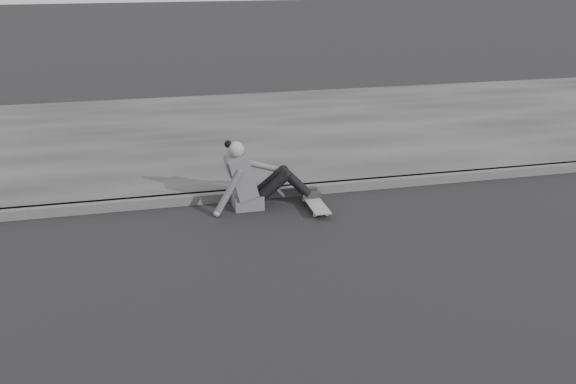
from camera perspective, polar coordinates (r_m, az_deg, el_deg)
The scene contains 5 objects.
ground at distance 6.59m, azimuth 14.78°, elevation -7.17°, with size 80.00×80.00×0.00m, color black.
curb at distance 8.72m, azimuth 6.99°, elevation 0.70°, with size 24.00×0.16×0.12m, color #474747.
sidewalk at distance 11.46m, azimuth 1.76°, elevation 5.65°, with size 24.00×6.00×0.12m, color #363636.
skateboard at distance 7.96m, azimuth 2.40°, elevation -1.02°, with size 0.20×0.78×0.09m.
seated_woman at distance 7.93m, azimuth -3.17°, elevation 1.11°, with size 1.38×0.46×0.88m.
Camera 1 is at (-2.95, -5.09, 2.97)m, focal length 40.00 mm.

